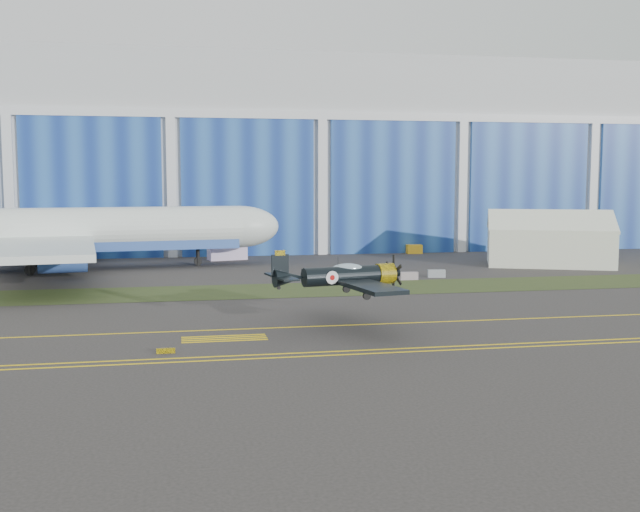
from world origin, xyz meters
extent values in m
plane|color=#3A3634|center=(0.00, 0.00, 0.00)|extent=(260.00, 260.00, 0.00)
cube|color=#475128|center=(0.00, 14.00, 0.02)|extent=(260.00, 10.00, 0.02)
cube|color=silver|center=(0.00, 72.00, 15.00)|extent=(220.00, 45.00, 30.00)
cube|color=navy|center=(0.00, 49.20, 10.00)|extent=(220.00, 0.60, 20.00)
cube|color=silver|center=(0.00, 49.15, 20.60)|extent=(220.00, 0.70, 1.20)
cube|color=yellow|center=(0.00, -5.00, 0.01)|extent=(200.00, 0.20, 0.02)
cube|color=yellow|center=(0.00, -14.50, 0.01)|extent=(80.00, 0.20, 0.02)
cube|color=yellow|center=(0.00, -13.50, 0.01)|extent=(80.00, 0.20, 0.02)
cube|color=yellow|center=(-22.00, -12.00, 0.17)|extent=(1.20, 0.15, 0.35)
cube|color=white|center=(-14.48, 44.29, 1.15)|extent=(5.64, 3.28, 2.30)
cube|color=yellow|center=(14.02, 47.98, 0.67)|extent=(2.39, 1.59, 1.34)
cube|color=gray|center=(-1.47, 19.26, 0.45)|extent=(2.06, 0.83, 0.90)
cube|color=gray|center=(4.16, 19.21, 0.45)|extent=(2.02, 0.68, 0.90)
cube|color=gray|center=(7.92, 20.68, 0.45)|extent=(2.07, 0.92, 0.90)
camera|label=1|loc=(-20.96, -60.49, 11.21)|focal=42.00mm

